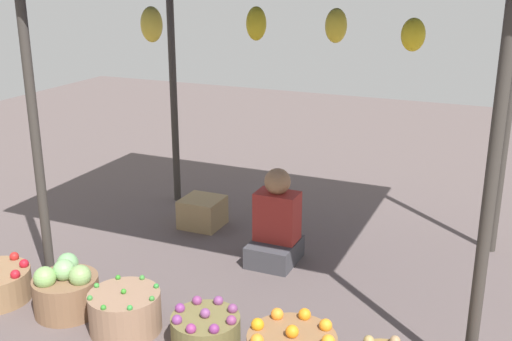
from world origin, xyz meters
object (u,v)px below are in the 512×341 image
object	(u,v)px
basket_purple_onions	(206,331)
wooden_crate_near_vendor	(202,212)
basket_cabbages	(66,290)
vendor_person	(276,227)
basket_green_chilies	(125,311)

from	to	relation	value
basket_purple_onions	wooden_crate_near_vendor	xyz separation A→B (m)	(-0.94, 1.71, 0.02)
basket_cabbages	basket_purple_onions	world-z (taller)	basket_cabbages
basket_purple_onions	basket_cabbages	bearing A→B (deg)	-179.38
vendor_person	basket_cabbages	size ratio (longest dim) A/B	1.75
vendor_person	basket_green_chilies	world-z (taller)	vendor_person
vendor_person	wooden_crate_near_vendor	size ratio (longest dim) A/B	2.17
vendor_person	basket_green_chilies	xyz separation A→B (m)	(-0.52, -1.34, -0.16)
vendor_person	wooden_crate_near_vendor	world-z (taller)	vendor_person
basket_green_chilies	wooden_crate_near_vendor	size ratio (longest dim) A/B	1.31
basket_green_chilies	wooden_crate_near_vendor	bearing A→B (deg)	101.75
vendor_person	wooden_crate_near_vendor	bearing A→B (deg)	155.67
basket_green_chilies	wooden_crate_near_vendor	distance (m)	1.78
basket_cabbages	basket_green_chilies	distance (m)	0.50
wooden_crate_near_vendor	basket_cabbages	bearing A→B (deg)	-94.58
basket_cabbages	basket_green_chilies	bearing A→B (deg)	-3.21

